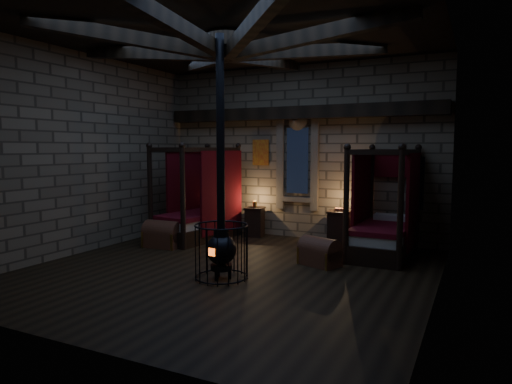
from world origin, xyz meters
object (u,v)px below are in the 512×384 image
at_px(trunk_left, 163,235).
at_px(trunk_right, 319,253).
at_px(bed_left, 199,217).
at_px(stove, 221,245).
at_px(bed_right, 384,229).

relative_size(trunk_left, trunk_right, 1.00).
height_order(bed_left, trunk_left, bed_left).
xyz_separation_m(bed_left, trunk_left, (-0.22, -1.13, -0.28)).
distance_m(bed_left, stove, 3.51).
relative_size(bed_right, trunk_left, 2.55).
bearing_deg(stove, bed_left, 137.98).
distance_m(trunk_right, stove, 2.03).
bearing_deg(trunk_right, stove, -105.69).
distance_m(bed_left, bed_right, 4.37).
bearing_deg(bed_right, stove, -124.71).
relative_size(bed_left, trunk_left, 2.64).
relative_size(bed_left, stove, 0.56).
bearing_deg(bed_left, trunk_left, -92.74).
xyz_separation_m(bed_right, stove, (-2.14, -2.95, 0.05)).
bearing_deg(bed_left, trunk_right, -10.02).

